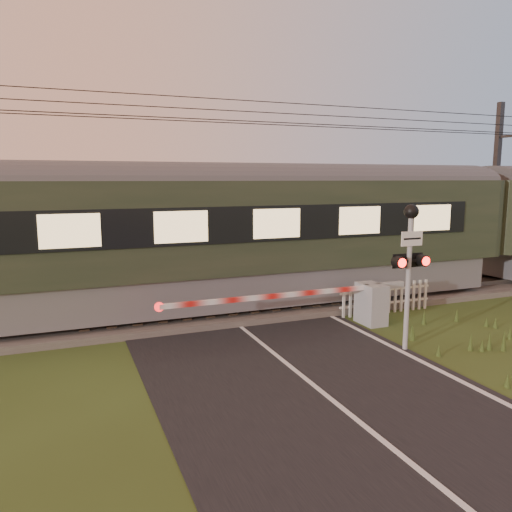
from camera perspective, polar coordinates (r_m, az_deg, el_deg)
name	(u,v)px	position (r m, az deg, el deg)	size (l,w,h in m)	color
ground	(334,403)	(9.28, 8.91, -16.24)	(160.00, 160.00, 0.00)	#313F18
road	(342,408)	(9.10, 9.79, -16.71)	(6.00, 140.00, 0.03)	black
track_bed	(222,310)	(14.88, -3.95, -6.16)	(140.00, 3.40, 0.39)	#47423D
overhead_wires	(219,113)	(14.48, -4.20, 16.01)	(120.00, 0.62, 0.62)	black
train	(475,224)	(19.59, 23.76, 3.39)	(43.32, 2.99, 4.04)	slate
boom_gate	(361,302)	(13.74, 11.93, -5.22)	(6.85, 0.85, 1.13)	gray
crossing_signal	(410,251)	(11.69, 17.15, 0.55)	(0.85, 0.35, 3.36)	gray
picket_fence	(386,298)	(15.11, 14.63, -4.67)	(3.08, 0.08, 0.90)	silver
catenary_mast	(497,185)	(23.45, 25.80, 7.34)	(0.22, 2.46, 7.02)	#2D2D30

